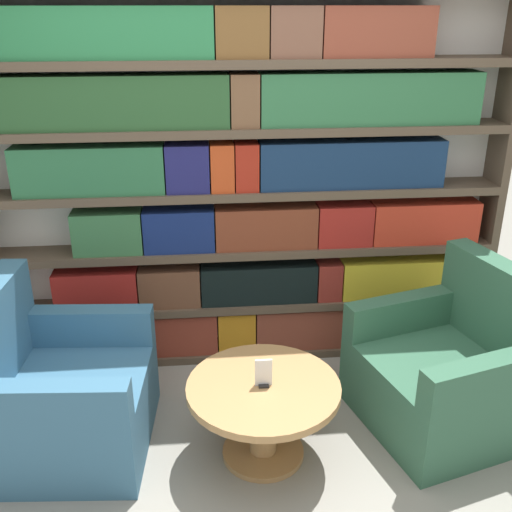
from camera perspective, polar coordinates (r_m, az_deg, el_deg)
The scene contains 6 objects.
ground_plane at distance 3.13m, azimuth 1.18°, elevation -21.25°, with size 14.00×14.00×0.00m, color gray.
bookshelf at distance 3.68m, azimuth -0.90°, elevation 6.06°, with size 3.18×0.30×2.25m.
armchair_left at distance 3.35m, azimuth -18.20°, elevation -12.52°, with size 0.87×0.89×0.90m.
armchair_right at distance 3.52m, azimuth 17.91°, elevation -10.53°, with size 1.00×1.02×0.90m.
coffee_table at distance 3.11m, azimuth 0.79°, elevation -14.03°, with size 0.77×0.77×0.43m.
table_sign at distance 3.00m, azimuth 0.81°, elevation -11.21°, with size 0.08×0.06×0.15m.
Camera 1 is at (-0.27, -2.22, 2.19)m, focal length 42.00 mm.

